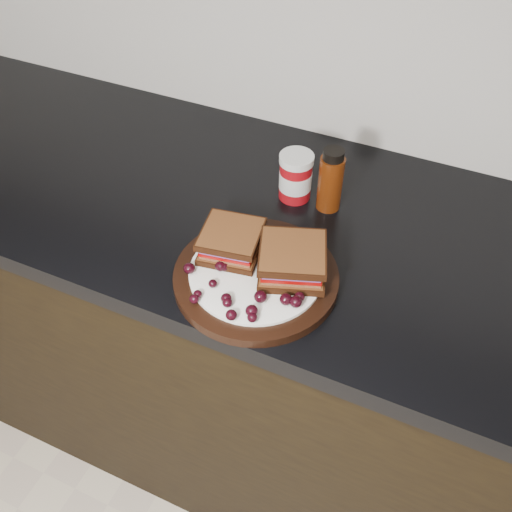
{
  "coord_description": "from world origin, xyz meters",
  "views": [
    {
      "loc": [
        0.41,
        0.94,
        1.62
      ],
      "look_at": [
        0.14,
        1.53,
        0.96
      ],
      "focal_mm": 40.0,
      "sensor_mm": 36.0,
      "label": 1
    }
  ],
  "objects_px": {
    "sandwich_left": "(231,241)",
    "condiment_jar": "(296,177)",
    "plate": "(256,277)",
    "oil_bottle": "(331,180)"
  },
  "relations": [
    {
      "from": "sandwich_left",
      "to": "condiment_jar",
      "type": "distance_m",
      "value": 0.21
    },
    {
      "from": "plate",
      "to": "condiment_jar",
      "type": "xyz_separation_m",
      "value": [
        -0.02,
        0.24,
        0.04
      ]
    },
    {
      "from": "condiment_jar",
      "to": "oil_bottle",
      "type": "height_order",
      "value": "oil_bottle"
    },
    {
      "from": "plate",
      "to": "sandwich_left",
      "type": "relative_size",
      "value": 2.79
    },
    {
      "from": "plate",
      "to": "oil_bottle",
      "type": "height_order",
      "value": "oil_bottle"
    },
    {
      "from": "sandwich_left",
      "to": "oil_bottle",
      "type": "height_order",
      "value": "oil_bottle"
    },
    {
      "from": "oil_bottle",
      "to": "plate",
      "type": "bearing_deg",
      "value": -101.25
    },
    {
      "from": "sandwich_left",
      "to": "condiment_jar",
      "type": "relative_size",
      "value": 1.03
    },
    {
      "from": "condiment_jar",
      "to": "oil_bottle",
      "type": "relative_size",
      "value": 0.75
    },
    {
      "from": "plate",
      "to": "oil_bottle",
      "type": "relative_size",
      "value": 2.16
    }
  ]
}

